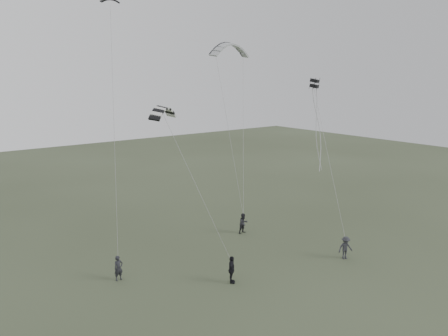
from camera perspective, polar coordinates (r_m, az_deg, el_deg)
ground at (r=32.94m, az=4.58°, el=-13.89°), size 140.00×140.00×0.00m
flyer_left at (r=32.77m, az=-13.61°, el=-12.59°), size 0.69×0.48×1.83m
flyer_right at (r=40.79m, az=2.56°, el=-7.22°), size 0.96×0.76×1.90m
flyer_center at (r=31.47m, az=1.00°, el=-13.14°), size 1.10×1.21×1.98m
flyer_far at (r=36.59m, az=15.58°, el=-10.00°), size 1.38×1.08×1.87m
kite_pale_large at (r=43.20m, az=0.77°, el=15.90°), size 4.51×1.62×1.93m
kite_striped at (r=30.98m, az=-7.99°, el=7.83°), size 3.08×2.60×1.33m
kite_box at (r=38.21m, az=11.74°, el=10.77°), size 0.84×0.91×0.81m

